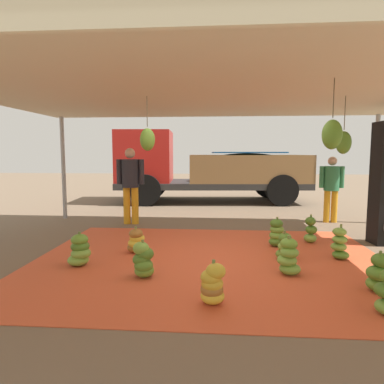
# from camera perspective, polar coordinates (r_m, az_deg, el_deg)

# --- Properties ---
(ground_plane) EXTENTS (40.00, 40.00, 0.00)m
(ground_plane) POSITION_cam_1_polar(r_m,az_deg,el_deg) (8.44, 3.49, -5.03)
(ground_plane) COLOR brown
(tarp_orange) EXTENTS (5.44, 4.40, 0.01)m
(tarp_orange) POSITION_cam_1_polar(r_m,az_deg,el_deg) (5.53, 2.90, -11.11)
(tarp_orange) COLOR #D1512D
(tarp_orange) RESTS_ON ground
(tent_canopy) EXTENTS (8.00, 7.00, 2.62)m
(tent_canopy) POSITION_cam_1_polar(r_m,az_deg,el_deg) (5.26, 3.20, 15.89)
(tent_canopy) COLOR #9EA0A5
(tent_canopy) RESTS_ON ground
(banana_bunch_0) EXTENTS (0.38, 0.38, 0.50)m
(banana_bunch_0) POSITION_cam_1_polar(r_m,az_deg,el_deg) (5.49, -17.82, -9.11)
(banana_bunch_0) COLOR #75A83D
(banana_bunch_0) RESTS_ON tarp_orange
(banana_bunch_1) EXTENTS (0.30, 0.33, 0.46)m
(banana_bunch_1) POSITION_cam_1_polar(r_m,az_deg,el_deg) (5.70, 14.79, -8.69)
(banana_bunch_1) COLOR #60932D
(banana_bunch_1) RESTS_ON tarp_orange
(banana_bunch_2) EXTENTS (0.39, 0.39, 0.50)m
(banana_bunch_2) POSITION_cam_1_polar(r_m,az_deg,el_deg) (4.84, 28.28, -11.70)
(banana_bunch_2) COLOR #60932D
(banana_bunch_2) RESTS_ON tarp_orange
(banana_bunch_3) EXTENTS (0.37, 0.37, 0.50)m
(banana_bunch_3) POSITION_cam_1_polar(r_m,az_deg,el_deg) (3.97, 3.36, -14.83)
(banana_bunch_3) COLOR gold
(banana_bunch_3) RESTS_ON tarp_orange
(banana_bunch_4) EXTENTS (0.37, 0.37, 0.53)m
(banana_bunch_4) POSITION_cam_1_polar(r_m,az_deg,el_deg) (6.46, 13.62, -6.57)
(banana_bunch_4) COLOR #477523
(banana_bunch_4) RESTS_ON tarp_orange
(banana_bunch_5) EXTENTS (0.34, 0.34, 0.55)m
(banana_bunch_5) POSITION_cam_1_polar(r_m,az_deg,el_deg) (6.00, 22.90, -7.86)
(banana_bunch_5) COLOR #518428
(banana_bunch_5) RESTS_ON tarp_orange
(banana_bunch_6) EXTENTS (0.39, 0.38, 0.44)m
(banana_bunch_6) POSITION_cam_1_polar(r_m,az_deg,el_deg) (5.96, -9.07, -7.93)
(banana_bunch_6) COLOR #996628
(banana_bunch_6) RESTS_ON tarp_orange
(banana_bunch_7) EXTENTS (0.35, 0.34, 0.51)m
(banana_bunch_7) POSITION_cam_1_polar(r_m,az_deg,el_deg) (4.81, -7.94, -10.99)
(banana_bunch_7) COLOR #60932D
(banana_bunch_7) RESTS_ON tarp_orange
(banana_bunch_9) EXTENTS (0.40, 0.38, 0.54)m
(banana_bunch_9) POSITION_cam_1_polar(r_m,az_deg,el_deg) (5.05, 15.47, -10.25)
(banana_bunch_9) COLOR #6B9E38
(banana_bunch_9) RESTS_ON tarp_orange
(banana_bunch_10) EXTENTS (0.31, 0.31, 0.52)m
(banana_bunch_10) POSITION_cam_1_polar(r_m,az_deg,el_deg) (6.88, 18.75, -5.98)
(banana_bunch_10) COLOR #75A83D
(banana_bunch_10) RESTS_ON tarp_orange
(cargo_truck_main) EXTENTS (6.49, 2.76, 2.40)m
(cargo_truck_main) POSITION_cam_1_polar(r_m,az_deg,el_deg) (12.02, 1.81, 4.04)
(cargo_truck_main) COLOR #2D2D2D
(cargo_truck_main) RESTS_ON ground
(worker_0) EXTENTS (0.58, 0.35, 1.58)m
(worker_0) POSITION_cam_1_polar(r_m,az_deg,el_deg) (9.01, 21.75, 1.19)
(worker_0) COLOR orange
(worker_0) RESTS_ON ground
(worker_1) EXTENTS (0.65, 0.40, 1.78)m
(worker_1) POSITION_cam_1_polar(r_m,az_deg,el_deg) (8.31, -9.98, 1.94)
(worker_1) COLOR orange
(worker_1) RESTS_ON ground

